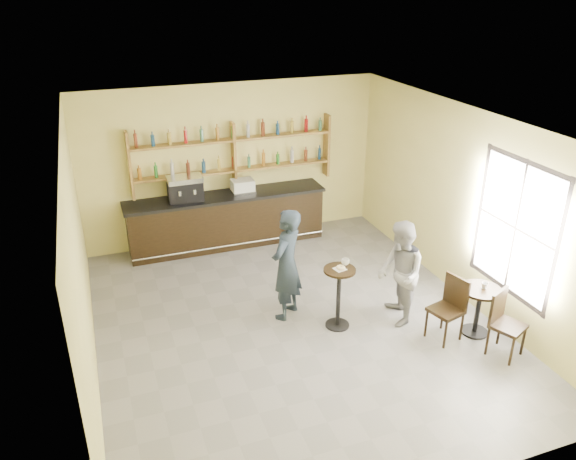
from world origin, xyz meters
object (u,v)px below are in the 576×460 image
object	(u,v)px
bar_counter	(227,220)
chair_south	(508,326)
cafe_table	(478,311)
pedestal_table	(338,298)
patron_second	(400,273)
man_main	(287,265)
chair_west	(446,310)
pastry_case	(243,186)
espresso_machine	(185,188)

from	to	relation	value
bar_counter	chair_south	size ratio (longest dim) A/B	4.03
bar_counter	cafe_table	xyz separation A→B (m)	(2.80, -4.36, -0.15)
pedestal_table	patron_second	xyz separation A→B (m)	(0.95, -0.17, 0.34)
bar_counter	cafe_table	size ratio (longest dim) A/B	5.13
bar_counter	patron_second	xyz separation A→B (m)	(1.83, -3.63, 0.30)
man_main	cafe_table	size ratio (longest dim) A/B	2.37
bar_counter	chair_west	size ratio (longest dim) A/B	3.99
bar_counter	cafe_table	distance (m)	5.19
pastry_case	chair_west	bearing A→B (deg)	-63.33
cafe_table	chair_south	bearing A→B (deg)	-85.24
cafe_table	espresso_machine	bearing A→B (deg)	129.40
chair_south	pastry_case	bearing A→B (deg)	91.98
man_main	patron_second	size ratio (longest dim) A/B	1.09
patron_second	cafe_table	bearing A→B (deg)	67.59
bar_counter	chair_south	bearing A→B (deg)	-60.14
pedestal_table	espresso_machine	bearing A→B (deg)	115.69
pedestal_table	chair_south	distance (m)	2.47
espresso_machine	pedestal_table	world-z (taller)	espresso_machine
man_main	patron_second	world-z (taller)	man_main
pastry_case	pedestal_table	xyz separation A→B (m)	(0.53, -3.46, -0.71)
man_main	bar_counter	bearing A→B (deg)	-128.27
espresso_machine	chair_south	distance (m)	6.21
bar_counter	espresso_machine	xyz separation A→B (m)	(-0.78, 0.00, 0.78)
chair_south	patron_second	bearing A→B (deg)	102.65
cafe_table	chair_west	size ratio (longest dim) A/B	0.78
man_main	pedestal_table	bearing A→B (deg)	95.70
chair_west	patron_second	bearing A→B (deg)	-163.71
pastry_case	chair_west	size ratio (longest dim) A/B	0.45
man_main	cafe_table	world-z (taller)	man_main
man_main	cafe_table	distance (m)	3.00
espresso_machine	patron_second	xyz separation A→B (m)	(2.62, -3.63, -0.47)
espresso_machine	cafe_table	bearing A→B (deg)	-47.41
pastry_case	cafe_table	bearing A→B (deg)	-57.78
bar_counter	cafe_table	bearing A→B (deg)	-57.32
cafe_table	chair_south	distance (m)	0.61
cafe_table	chair_south	world-z (taller)	chair_south
man_main	chair_south	bearing A→B (deg)	98.72
pedestal_table	chair_west	size ratio (longest dim) A/B	1.01
pastry_case	cafe_table	size ratio (longest dim) A/B	0.57
patron_second	pastry_case	bearing A→B (deg)	-143.12
pedestal_table	man_main	xyz separation A→B (m)	(-0.65, 0.57, 0.42)
bar_counter	man_main	world-z (taller)	man_main
espresso_machine	patron_second	bearing A→B (deg)	-51.02
chair_west	bar_counter	bearing A→B (deg)	-167.58
espresso_machine	chair_west	size ratio (longest dim) A/B	0.66
espresso_machine	patron_second	distance (m)	4.50
pastry_case	patron_second	xyz separation A→B (m)	(1.48, -3.63, -0.37)
bar_counter	espresso_machine	bearing A→B (deg)	180.00
bar_counter	chair_west	world-z (taller)	bar_counter
cafe_table	patron_second	distance (m)	1.30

